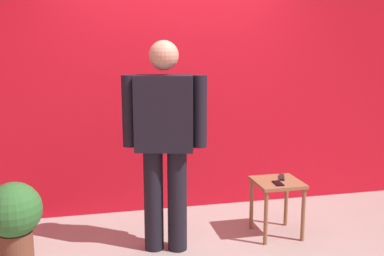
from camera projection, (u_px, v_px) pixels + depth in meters
The scene contains 6 objects.
back_wall_red at pixel (174, 51), 4.57m from camera, with size 6.25×0.12×3.38m, color red.
standing_person at pixel (165, 136), 3.67m from camera, with size 0.71×0.35×1.79m.
side_table at pixel (277, 191), 4.06m from camera, with size 0.42×0.42×0.52m.
cell_phone at pixel (278, 183), 3.95m from camera, with size 0.07×0.14×0.01m, color black.
tv_remote at pixel (282, 177), 4.12m from camera, with size 0.04×0.17×0.02m, color black.
potted_plant at pixel (14, 217), 3.49m from camera, with size 0.44×0.44×0.69m.
Camera 1 is at (-0.85, -3.26, 1.74)m, focal length 41.32 mm.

